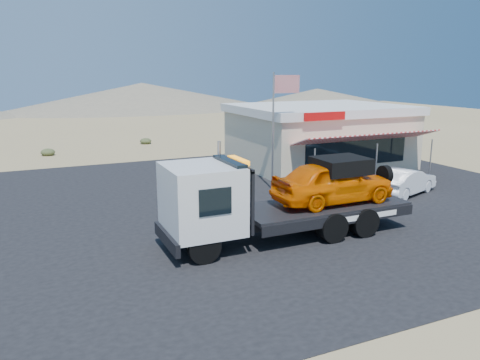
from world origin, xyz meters
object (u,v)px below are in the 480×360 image
at_px(jerky_store, 319,135).
at_px(tow_truck, 283,194).
at_px(white_sedan, 406,181).
at_px(flagpole, 277,117).

bearing_deg(jerky_store, tow_truck, -128.66).
bearing_deg(jerky_store, white_sedan, -91.50).
relative_size(tow_truck, white_sedan, 2.34).
relative_size(tow_truck, flagpole, 1.56).
xyz_separation_m(tow_truck, jerky_store, (8.90, 11.12, 0.30)).
height_order(white_sedan, jerky_store, jerky_store).
distance_m(tow_truck, jerky_store, 14.24).
xyz_separation_m(white_sedan, flagpole, (-5.35, 3.71, 3.08)).
bearing_deg(tow_truck, white_sedan, 18.67).
height_order(white_sedan, flagpole, flagpole).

